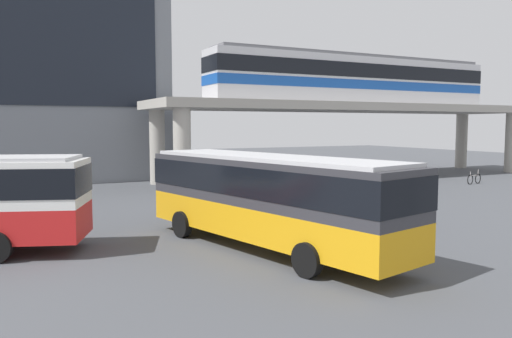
{
  "coord_description": "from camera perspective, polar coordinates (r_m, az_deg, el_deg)",
  "views": [
    {
      "loc": [
        -9.23,
        -13.86,
        4.25
      ],
      "look_at": [
        1.41,
        7.06,
        2.2
      ],
      "focal_mm": 35.47,
      "sensor_mm": 36.0,
      "label": 1
    }
  ],
  "objects": [
    {
      "name": "ground_plane",
      "position": [
        25.94,
        -5.74,
        -4.47
      ],
      "size": [
        120.0,
        120.0,
        0.0
      ],
      "primitive_type": "plane",
      "color": "#47494F"
    },
    {
      "name": "elevated_platform",
      "position": [
        41.51,
        11.06,
        6.16
      ],
      "size": [
        33.25,
        7.12,
        5.92
      ],
      "color": "#ADA89E",
      "rests_on": "ground_plane"
    },
    {
      "name": "train",
      "position": [
        41.71,
        11.22,
        9.9
      ],
      "size": [
        25.17,
        2.96,
        3.84
      ],
      "color": "silver",
      "rests_on": "elevated_platform"
    },
    {
      "name": "bus_main",
      "position": [
        17.11,
        1.36,
        -2.6
      ],
      "size": [
        4.94,
        11.33,
        3.22
      ],
      "color": "orange",
      "rests_on": "ground_plane"
    },
    {
      "name": "bicycle_red",
      "position": [
        39.21,
        18.25,
        -0.96
      ],
      "size": [
        1.72,
        0.6,
        1.04
      ],
      "color": "black",
      "rests_on": "ground_plane"
    },
    {
      "name": "bicycle_blue",
      "position": [
        36.59,
        11.8,
        -1.22
      ],
      "size": [
        1.79,
        0.26,
        1.04
      ],
      "color": "black",
      "rests_on": "ground_plane"
    },
    {
      "name": "bicycle_orange",
      "position": [
        34.54,
        12.45,
        -1.59
      ],
      "size": [
        1.78,
        0.3,
        1.04
      ],
      "color": "black",
      "rests_on": "ground_plane"
    },
    {
      "name": "bicycle_silver",
      "position": [
        39.8,
        23.38,
        -1.03
      ],
      "size": [
        1.77,
        0.39,
        1.04
      ],
      "color": "black",
      "rests_on": "ground_plane"
    },
    {
      "name": "pedestrian_walking_across",
      "position": [
        22.27,
        17.18,
        -4.19
      ],
      "size": [
        0.43,
        0.32,
        1.67
      ],
      "color": "#26262D",
      "rests_on": "ground_plane"
    }
  ]
}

